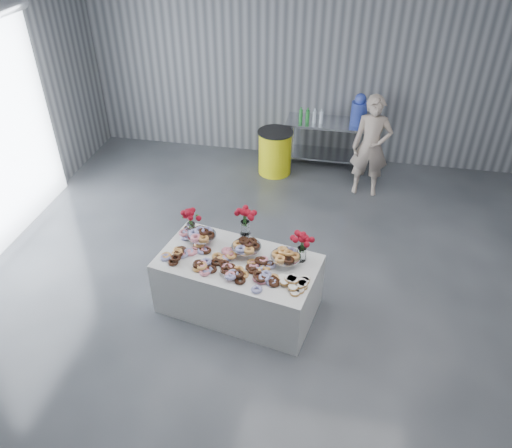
# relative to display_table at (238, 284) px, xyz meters

# --- Properties ---
(ground) EXTENTS (9.00, 9.00, 0.00)m
(ground) POSITION_rel_display_table_xyz_m (0.28, -0.19, -0.38)
(ground) COLOR #34373C
(ground) RESTS_ON ground
(room_walls) EXTENTS (8.04, 9.04, 4.02)m
(room_walls) POSITION_rel_display_table_xyz_m (0.01, -0.12, 2.26)
(room_walls) COLOR gray
(room_walls) RESTS_ON ground
(display_table) EXTENTS (2.06, 1.34, 0.75)m
(display_table) POSITION_rel_display_table_xyz_m (0.00, 0.00, 0.00)
(display_table) COLOR white
(display_table) RESTS_ON ground
(prep_table) EXTENTS (1.50, 0.60, 0.90)m
(prep_table) POSITION_rel_display_table_xyz_m (0.78, 3.91, 0.24)
(prep_table) COLOR silver
(prep_table) RESTS_ON ground
(donut_mounds) EXTENTS (1.92, 1.13, 0.09)m
(donut_mounds) POSITION_rel_display_table_xyz_m (-0.00, -0.05, 0.42)
(donut_mounds) COLOR #DD8750
(donut_mounds) RESTS_ON display_table
(cake_stand_left) EXTENTS (0.36, 0.36, 0.17)m
(cake_stand_left) POSITION_rel_display_table_xyz_m (-0.51, 0.25, 0.52)
(cake_stand_left) COLOR silver
(cake_stand_left) RESTS_ON display_table
(cake_stand_mid) EXTENTS (0.36, 0.36, 0.17)m
(cake_stand_mid) POSITION_rel_display_table_xyz_m (0.08, 0.14, 0.52)
(cake_stand_mid) COLOR silver
(cake_stand_mid) RESTS_ON display_table
(cake_stand_right) EXTENTS (0.36, 0.36, 0.17)m
(cake_stand_right) POSITION_rel_display_table_xyz_m (0.57, 0.04, 0.52)
(cake_stand_right) COLOR silver
(cake_stand_right) RESTS_ON display_table
(danish_pile) EXTENTS (0.48, 0.48, 0.11)m
(danish_pile) POSITION_rel_display_table_xyz_m (0.71, -0.29, 0.43)
(danish_pile) COLOR white
(danish_pile) RESTS_ON display_table
(bouquet_left) EXTENTS (0.26, 0.26, 0.42)m
(bouquet_left) POSITION_rel_display_table_xyz_m (-0.69, 0.39, 0.67)
(bouquet_left) COLOR white
(bouquet_left) RESTS_ON display_table
(bouquet_right) EXTENTS (0.26, 0.26, 0.42)m
(bouquet_right) POSITION_rel_display_table_xyz_m (0.74, 0.16, 0.67)
(bouquet_right) COLOR white
(bouquet_right) RESTS_ON display_table
(bouquet_center) EXTENTS (0.26, 0.26, 0.57)m
(bouquet_center) POSITION_rel_display_table_xyz_m (0.02, 0.35, 0.75)
(bouquet_center) COLOR silver
(bouquet_center) RESTS_ON display_table
(water_jug) EXTENTS (0.28, 0.28, 0.55)m
(water_jug) POSITION_rel_display_table_xyz_m (1.28, 3.91, 0.77)
(water_jug) COLOR blue
(water_jug) RESTS_ON prep_table
(drink_bottles) EXTENTS (0.54, 0.08, 0.27)m
(drink_bottles) POSITION_rel_display_table_xyz_m (0.46, 3.81, 0.66)
(drink_bottles) COLOR #268C33
(drink_bottles) RESTS_ON prep_table
(person) EXTENTS (0.63, 0.42, 1.72)m
(person) POSITION_rel_display_table_xyz_m (1.53, 3.13, 0.48)
(person) COLOR #CC8C93
(person) RESTS_ON ground
(trash_barrel) EXTENTS (0.63, 0.63, 0.81)m
(trash_barrel) POSITION_rel_display_table_xyz_m (-0.12, 3.51, 0.03)
(trash_barrel) COLOR #F9F315
(trash_barrel) RESTS_ON ground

